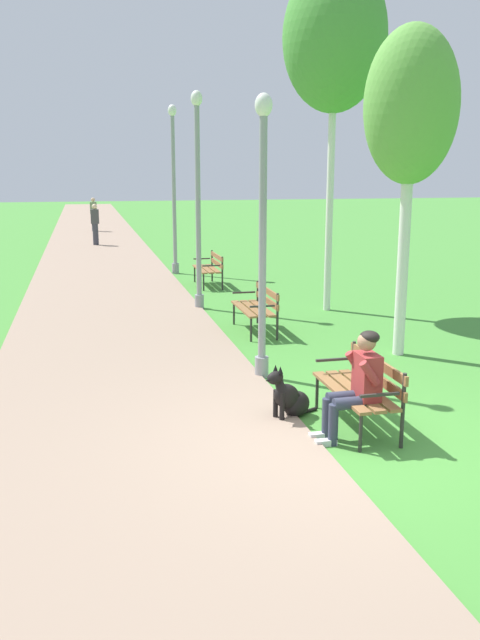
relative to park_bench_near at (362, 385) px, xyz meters
The scene contains 14 objects.
ground_plane 0.82m from the park_bench_near, 127.34° to the right, with size 120.00×120.00×0.00m, color #478E38.
paved_path 23.64m from the park_bench_near, 96.31° to the left, with size 3.88×60.00×0.04m, color gray.
park_bench_near is the anchor object (origin of this frame).
park_bench_mid 4.83m from the park_bench_near, 89.96° to the left, with size 0.55×1.50×0.85m.
park_bench_far 10.00m from the park_bench_near, 89.56° to the left, with size 0.55×1.50×0.85m.
person_seated_on_near_bench 0.44m from the park_bench_near, 120.75° to the right, with size 0.74×0.49×1.25m.
dog_black 0.89m from the park_bench_near, 149.24° to the left, with size 0.79×0.46×0.71m.
lamp_post_near 2.72m from the park_bench_near, 106.58° to the left, with size 0.24×0.24×3.98m.
lamp_post_mid 7.48m from the park_bench_near, 95.46° to the left, with size 0.24×0.24×4.56m.
lamp_post_far 12.51m from the park_bench_near, 92.39° to the left, with size 0.24×0.24×4.74m.
birch_tree_second 4.75m from the park_bench_near, 56.29° to the left, with size 1.47×1.33×5.11m.
birch_tree_third 8.38m from the park_bench_near, 72.94° to the left, with size 2.07×2.15×7.00m.
pedestrian_distant 20.44m from the park_bench_near, 97.39° to the left, with size 0.32×0.22×1.65m.
pedestrian_further_distant 26.71m from the park_bench_near, 95.53° to the left, with size 0.32×0.22×1.65m.
Camera 1 is at (-2.69, -6.38, 2.96)m, focal length 37.33 mm.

